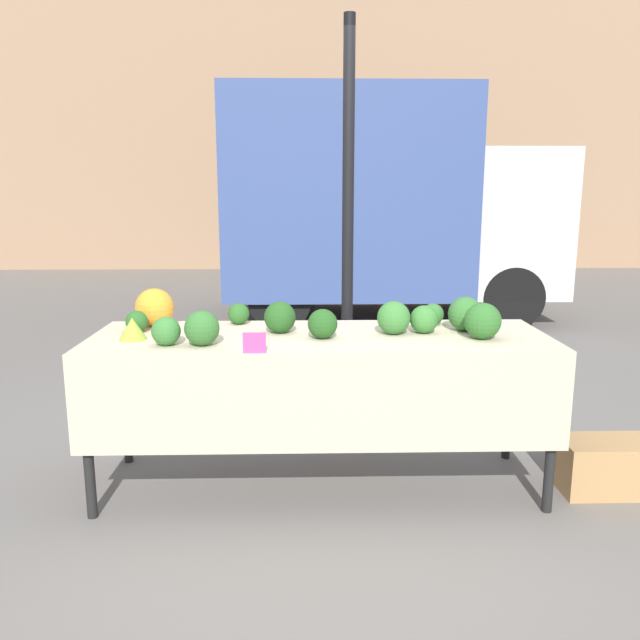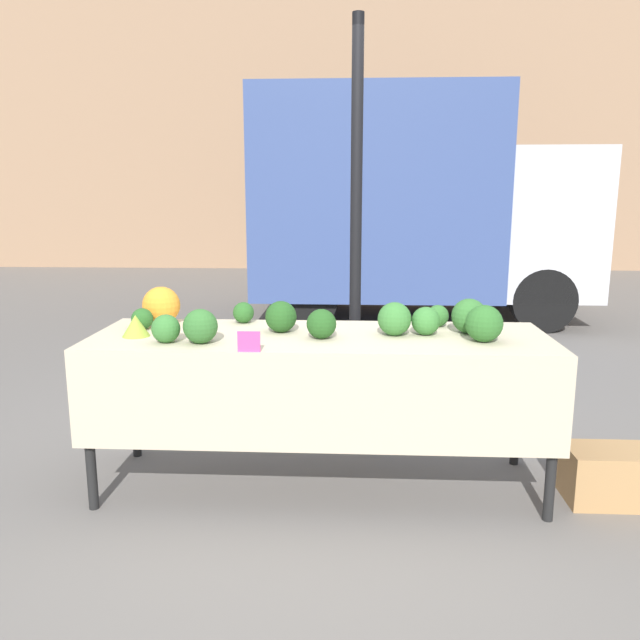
# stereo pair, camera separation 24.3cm
# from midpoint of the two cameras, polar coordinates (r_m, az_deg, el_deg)

# --- Properties ---
(ground_plane) EXTENTS (40.00, 40.00, 0.00)m
(ground_plane) POSITION_cam_midpoint_polar(r_m,az_deg,el_deg) (3.53, -2.04, -14.80)
(ground_plane) COLOR slate
(building_facade) EXTENTS (16.00, 0.60, 5.93)m
(building_facade) POSITION_cam_midpoint_polar(r_m,az_deg,el_deg) (13.52, -1.69, 17.42)
(building_facade) COLOR #9E7A5B
(building_facade) RESTS_ON ground_plane
(tent_pole) EXTENTS (0.07, 0.07, 2.57)m
(tent_pole) POSITION_cam_midpoint_polar(r_m,az_deg,el_deg) (3.81, 0.72, 7.29)
(tent_pole) COLOR black
(tent_pole) RESTS_ON ground_plane
(parked_truck) EXTENTS (4.06, 2.19, 2.76)m
(parked_truck) POSITION_cam_midpoint_polar(r_m,az_deg,el_deg) (8.10, 4.42, 10.64)
(parked_truck) COLOR #384C84
(parked_truck) RESTS_ON ground_plane
(market_table) EXTENTS (2.38, 0.77, 0.84)m
(market_table) POSITION_cam_midpoint_polar(r_m,az_deg,el_deg) (3.21, -2.14, -3.44)
(market_table) COLOR beige
(market_table) RESTS_ON ground_plane
(orange_cauliflower) EXTENTS (0.21, 0.21, 0.21)m
(orange_cauliflower) POSITION_cam_midpoint_polar(r_m,az_deg,el_deg) (3.60, -16.77, 1.10)
(orange_cauliflower) COLOR orange
(orange_cauliflower) RESTS_ON market_table
(romanesco_head) EXTENTS (0.14, 0.14, 0.11)m
(romanesco_head) POSITION_cam_midpoint_polar(r_m,az_deg,el_deg) (3.31, -18.80, -0.77)
(romanesco_head) COLOR #93B238
(romanesco_head) RESTS_ON market_table
(broccoli_head_0) EXTENTS (0.12, 0.12, 0.12)m
(broccoli_head_0) POSITION_cam_midpoint_polar(r_m,az_deg,el_deg) (3.55, -9.39, 0.56)
(broccoli_head_0) COLOR #285B23
(broccoli_head_0) RESTS_ON market_table
(broccoli_head_1) EXTENTS (0.14, 0.14, 0.14)m
(broccoli_head_1) POSITION_cam_midpoint_polar(r_m,az_deg,el_deg) (3.13, -16.07, -1.01)
(broccoli_head_1) COLOR #387533
(broccoli_head_1) RESTS_ON market_table
(broccoli_head_2) EXTENTS (0.12, 0.12, 0.12)m
(broccoli_head_2) POSITION_cam_midpoint_polar(r_m,az_deg,el_deg) (3.47, -18.34, -0.16)
(broccoli_head_2) COLOR #285B23
(broccoli_head_2) RESTS_ON market_table
(broccoli_head_3) EXTENTS (0.18, 0.18, 0.18)m
(broccoli_head_3) POSITION_cam_midpoint_polar(r_m,az_deg,el_deg) (3.40, 11.17, 0.54)
(broccoli_head_3) COLOR #336B2D
(broccoli_head_3) RESTS_ON market_table
(broccoli_head_4) EXTENTS (0.19, 0.19, 0.19)m
(broccoli_head_4) POSITION_cam_midpoint_polar(r_m,az_deg,el_deg) (3.22, 12.58, -0.11)
(broccoli_head_4) COLOR #2D6628
(broccoli_head_4) RESTS_ON market_table
(broccoli_head_5) EXTENTS (0.12, 0.12, 0.12)m
(broccoli_head_5) POSITION_cam_midpoint_polar(r_m,az_deg,el_deg) (3.53, 8.36, 0.52)
(broccoli_head_5) COLOR #336B2D
(broccoli_head_5) RESTS_ON market_table
(broccoli_head_6) EXTENTS (0.17, 0.17, 0.17)m
(broccoli_head_6) POSITION_cam_midpoint_polar(r_m,az_deg,el_deg) (3.26, 4.65, 0.19)
(broccoli_head_6) COLOR #387533
(broccoli_head_6) RESTS_ON market_table
(broccoli_head_7) EXTENTS (0.17, 0.17, 0.17)m
(broccoli_head_7) POSITION_cam_midpoint_polar(r_m,az_deg,el_deg) (3.09, -12.98, -0.75)
(broccoli_head_7) COLOR #336B2D
(broccoli_head_7) RESTS_ON market_table
(broccoli_head_8) EXTENTS (0.17, 0.17, 0.17)m
(broccoli_head_8) POSITION_cam_midpoint_polar(r_m,az_deg,el_deg) (3.30, -5.80, 0.23)
(broccoli_head_8) COLOR #23511E
(broccoli_head_8) RESTS_ON market_table
(broccoli_head_9) EXTENTS (0.15, 0.15, 0.15)m
(broccoli_head_9) POSITION_cam_midpoint_polar(r_m,az_deg,el_deg) (3.16, -1.96, -0.37)
(broccoli_head_9) COLOR #23511E
(broccoli_head_9) RESTS_ON market_table
(broccoli_head_10) EXTENTS (0.15, 0.15, 0.15)m
(broccoli_head_10) POSITION_cam_midpoint_polar(r_m,az_deg,el_deg) (3.30, 7.43, 0.04)
(broccoli_head_10) COLOR #387533
(broccoli_head_10) RESTS_ON market_table
(price_sign) EXTENTS (0.11, 0.01, 0.10)m
(price_sign) POSITION_cam_midpoint_polar(r_m,az_deg,el_deg) (2.90, -8.42, -2.11)
(price_sign) COLOR #EF4793
(price_sign) RESTS_ON market_table
(produce_crate) EXTENTS (0.49, 0.28, 0.28)m
(produce_crate) POSITION_cam_midpoint_polar(r_m,az_deg,el_deg) (3.68, 23.01, -12.21)
(produce_crate) COLOR tan
(produce_crate) RESTS_ON ground_plane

